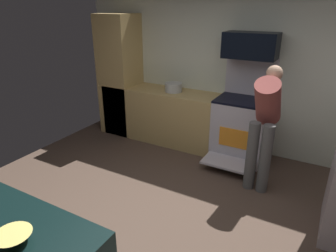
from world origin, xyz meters
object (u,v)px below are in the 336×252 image
at_px(person_cook, 265,121).
at_px(stock_pot, 173,87).
at_px(microwave, 251,45).
at_px(oven_range, 241,127).
at_px(mixing_bowl_large, 13,238).

bearing_deg(person_cook, stock_pot, 157.65).
relative_size(microwave, stock_pot, 2.62).
relative_size(oven_range, stock_pot, 5.40).
height_order(mixing_bowl_large, stock_pot, stock_pot).
height_order(microwave, stock_pot, microwave).
bearing_deg(microwave, oven_range, -90.00).
distance_m(microwave, mixing_bowl_large, 3.64).
bearing_deg(stock_pot, microwave, 3.88).
relative_size(person_cook, mixing_bowl_large, 6.81).
distance_m(oven_range, stock_pot, 1.27).
distance_m(oven_range, mixing_bowl_large, 3.49).
bearing_deg(person_cook, mixing_bowl_large, -107.52).
distance_m(microwave, stock_pot, 1.39).
bearing_deg(microwave, stock_pot, -176.12).
bearing_deg(stock_pot, oven_range, -0.69).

